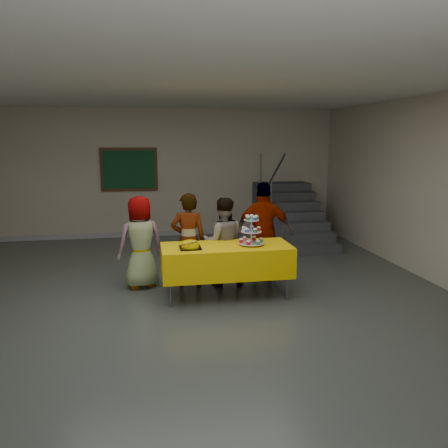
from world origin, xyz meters
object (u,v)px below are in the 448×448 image
(bear_cake, at_px, (190,244))
(schoolchild_b, at_px, (189,240))
(cupcake_stand, at_px, (251,233))
(staircase, at_px, (288,218))
(bake_table, at_px, (226,260))
(schoolchild_d, at_px, (264,232))
(schoolchild_a, at_px, (141,242))
(schoolchild_c, at_px, (223,242))
(noticeboard, at_px, (129,170))

(bear_cake, relative_size, schoolchild_b, 0.24)
(cupcake_stand, bearing_deg, staircase, 63.69)
(bake_table, relative_size, staircase, 0.78)
(schoolchild_d, bearing_deg, schoolchild_a, 7.86)
(staircase, bearing_deg, schoolchild_c, -124.78)
(staircase, relative_size, noticeboard, 1.85)
(staircase, height_order, noticeboard, noticeboard)
(schoolchild_c, height_order, noticeboard, noticeboard)
(schoolchild_d, bearing_deg, bear_cake, 37.54)
(noticeboard, bearing_deg, cupcake_stand, -66.81)
(cupcake_stand, xyz_separation_m, schoolchild_c, (-0.32, 0.54, -0.25))
(cupcake_stand, relative_size, staircase, 0.19)
(cupcake_stand, relative_size, bear_cake, 1.24)
(noticeboard, bearing_deg, bake_table, -70.87)
(cupcake_stand, bearing_deg, bear_cake, -176.89)
(bear_cake, distance_m, staircase, 4.44)
(bake_table, xyz_separation_m, noticeboard, (-1.50, 4.32, 1.04))
(bear_cake, distance_m, schoolchild_c, 0.84)
(schoolchild_c, relative_size, staircase, 0.59)
(schoolchild_c, bearing_deg, staircase, -120.66)
(bake_table, bearing_deg, staircase, 58.93)
(bake_table, relative_size, bear_cake, 5.25)
(schoolchild_b, height_order, schoolchild_d, schoolchild_d)
(cupcake_stand, distance_m, schoolchild_a, 1.75)
(cupcake_stand, bearing_deg, schoolchild_d, 60.46)
(cupcake_stand, xyz_separation_m, bear_cake, (-0.90, -0.05, -0.12))
(staircase, bearing_deg, schoolchild_a, -139.65)
(bear_cake, relative_size, schoolchild_c, 0.26)
(schoolchild_d, xyz_separation_m, staircase, (1.37, 2.86, -0.32))
(cupcake_stand, bearing_deg, schoolchild_a, 157.04)
(noticeboard, bearing_deg, schoolchild_d, -58.89)
(noticeboard, bearing_deg, bear_cake, -77.63)
(noticeboard, bearing_deg, schoolchild_a, -85.90)
(bake_table, distance_m, bear_cake, 0.60)
(schoolchild_a, distance_m, staircase, 4.38)
(schoolchild_a, height_order, staircase, staircase)
(schoolchild_c, relative_size, noticeboard, 1.08)
(schoolchild_c, xyz_separation_m, schoolchild_d, (0.69, 0.11, 0.11))
(bake_table, height_order, staircase, staircase)
(cupcake_stand, height_order, schoolchild_a, schoolchild_a)
(schoolchild_b, xyz_separation_m, schoolchild_d, (1.23, 0.10, 0.06))
(cupcake_stand, xyz_separation_m, noticeboard, (-1.86, 4.34, 0.65))
(bake_table, bearing_deg, schoolchild_b, 133.93)
(schoolchild_b, distance_m, staircase, 3.95)
(schoolchild_a, bearing_deg, bear_cake, 115.90)
(bake_table, relative_size, schoolchild_b, 1.26)
(bear_cake, xyz_separation_m, schoolchild_b, (0.03, 0.60, -0.08))
(bake_table, relative_size, schoolchild_c, 1.34)
(bear_cake, relative_size, staircase, 0.15)
(cupcake_stand, xyz_separation_m, schoolchild_a, (-1.60, 0.68, -0.23))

